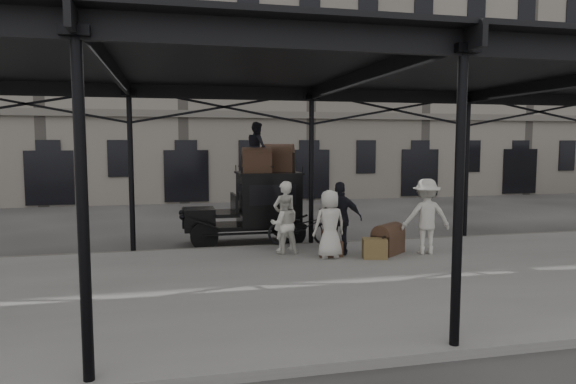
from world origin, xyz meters
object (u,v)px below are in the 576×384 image
taxi (258,204)px  porter_official (340,218)px  bicycle (302,227)px  steamer_trunk_platform (388,241)px  porter_left (285,216)px  steamer_trunk_roof_near (257,162)px

taxi → porter_official: size_ratio=1.91×
porter_official → bicycle: size_ratio=0.98×
porter_official → bicycle: (-0.66, 1.46, -0.44)m
bicycle → steamer_trunk_platform: size_ratio=2.15×
porter_left → steamer_trunk_roof_near: steamer_trunk_roof_near is taller
taxi → steamer_trunk_roof_near: (-0.08, -0.25, 1.29)m
steamer_trunk_roof_near → porter_left: bearing=-71.4°
bicycle → steamer_trunk_roof_near: bearing=60.4°
porter_official → porter_left: bearing=-11.9°
porter_official → steamer_trunk_platform: size_ratio=2.11×
porter_left → steamer_trunk_platform: size_ratio=2.09×
bicycle → steamer_trunk_platform: bearing=-116.3°
taxi → bicycle: size_ratio=1.87×
steamer_trunk_platform → porter_official: bearing=134.1°
taxi → bicycle: taxi is taller
porter_official → steamer_trunk_roof_near: steamer_trunk_roof_near is taller
bicycle → steamer_trunk_roof_near: 2.40m
taxi → bicycle: (1.05, -1.31, -0.54)m
steamer_trunk_roof_near → steamer_trunk_platform: steamer_trunk_roof_near is taller
steamer_trunk_roof_near → steamer_trunk_platform: 4.53m
taxi → steamer_trunk_platform: (2.98, -2.92, -0.72)m
porter_left → steamer_trunk_platform: porter_left is taller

